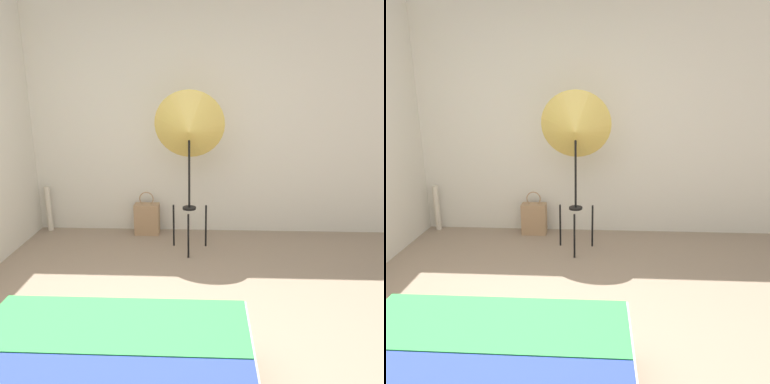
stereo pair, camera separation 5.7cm
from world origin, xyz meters
TOP-DOWN VIEW (x-y plane):
  - wall_back at (0.00, 2.49)m, footprint 8.00×0.05m
  - photo_umbrella at (0.27, 1.89)m, footprint 0.70×0.40m
  - tote_bag at (-0.24, 2.31)m, footprint 0.28×0.15m
  - paper_roll at (-1.42, 2.38)m, footprint 0.07×0.07m

SIDE VIEW (x-z plane):
  - tote_bag at x=-0.24m, z-range -0.07..0.44m
  - paper_roll at x=-1.42m, z-range 0.00..0.54m
  - photo_umbrella at x=0.27m, z-range 0.44..2.08m
  - wall_back at x=0.00m, z-range 0.00..2.60m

